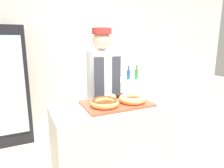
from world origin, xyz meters
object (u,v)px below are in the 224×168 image
at_px(serving_tray, 116,104).
at_px(brownie_back_left, 100,98).
at_px(donut_mini_center, 110,97).
at_px(beverage_fridge, 8,85).
at_px(donut_light_glaze, 132,98).
at_px(chest_freezer, 120,99).
at_px(bottle_blue, 128,74).
at_px(baker_person, 103,94).
at_px(bottle_green, 136,74).
at_px(brownie_back_right, 120,96).
at_px(donut_chocolate_glaze, 105,102).

height_order(serving_tray, brownie_back_left, brownie_back_left).
xyz_separation_m(donut_mini_center, beverage_fridge, (-0.99, 1.62, -0.12)).
xyz_separation_m(brownie_back_left, beverage_fridge, (-0.88, 1.62, -0.12)).
bearing_deg(donut_light_glaze, chest_freezer, 66.33).
height_order(chest_freezer, bottle_blue, bottle_blue).
xyz_separation_m(donut_mini_center, baker_person, (0.11, 0.49, -0.11)).
height_order(brownie_back_left, bottle_green, bottle_green).
relative_size(beverage_fridge, chest_freezer, 1.95).
distance_m(donut_mini_center, chest_freezer, 1.97).
relative_size(serving_tray, bottle_blue, 2.39).
height_order(baker_person, beverage_fridge, beverage_fridge).
height_order(donut_light_glaze, bottle_green, bottle_green).
xyz_separation_m(serving_tray, bottle_blue, (1.09, 1.70, -0.07)).
bearing_deg(baker_person, brownie_back_right, -90.35).
xyz_separation_m(baker_person, beverage_fridge, (-1.11, 1.13, -0.01)).
xyz_separation_m(beverage_fridge, chest_freezer, (1.93, 0.01, -0.47)).
xyz_separation_m(chest_freezer, bottle_blue, (0.15, -0.06, 0.50)).
relative_size(donut_chocolate_glaze, beverage_fridge, 0.15).
xyz_separation_m(donut_mini_center, bottle_green, (1.23, 1.51, -0.09)).
xyz_separation_m(brownie_back_right, chest_freezer, (0.82, 1.62, -0.59)).
relative_size(donut_mini_center, brownie_back_left, 1.45).
height_order(donut_chocolate_glaze, baker_person, baker_person).
distance_m(chest_freezer, bottle_blue, 0.52).
bearing_deg(bottle_green, brownie_back_left, -131.71).
xyz_separation_m(serving_tray, donut_mini_center, (0.00, 0.14, 0.03)).
xyz_separation_m(donut_chocolate_glaze, donut_light_glaze, (0.28, 0.00, 0.00)).
distance_m(donut_light_glaze, beverage_fridge, 2.14).
xyz_separation_m(chest_freezer, bottle_green, (0.30, -0.11, 0.50)).
bearing_deg(bottle_green, bottle_blue, 158.79).
bearing_deg(donut_light_glaze, beverage_fridge, 122.12).
relative_size(beverage_fridge, bottle_blue, 6.74).
height_order(donut_chocolate_glaze, donut_light_glaze, same).
relative_size(donut_chocolate_glaze, bottle_green, 0.94).
distance_m(serving_tray, brownie_back_left, 0.18).
bearing_deg(donut_light_glaze, bottle_green, 57.24).
relative_size(serving_tray, chest_freezer, 0.69).
bearing_deg(bottle_blue, brownie_back_left, -127.41).
bearing_deg(serving_tray, donut_chocolate_glaze, -159.67).
height_order(donut_mini_center, brownie_back_left, donut_mini_center).
height_order(donut_mini_center, baker_person, baker_person).
bearing_deg(donut_mini_center, donut_light_glaze, -53.79).
xyz_separation_m(brownie_back_right, bottle_green, (1.12, 1.51, -0.09)).
relative_size(serving_tray, donut_chocolate_glaze, 2.41).
distance_m(donut_chocolate_glaze, bottle_green, 2.19).
bearing_deg(donut_light_glaze, donut_mini_center, 126.21).
relative_size(donut_light_glaze, brownie_back_right, 3.08).
relative_size(brownie_back_left, bottle_blue, 0.32).
bearing_deg(donut_mini_center, beverage_fridge, 121.61).
height_order(donut_chocolate_glaze, brownie_back_right, donut_chocolate_glaze).
bearing_deg(baker_person, donut_mini_center, -103.06).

